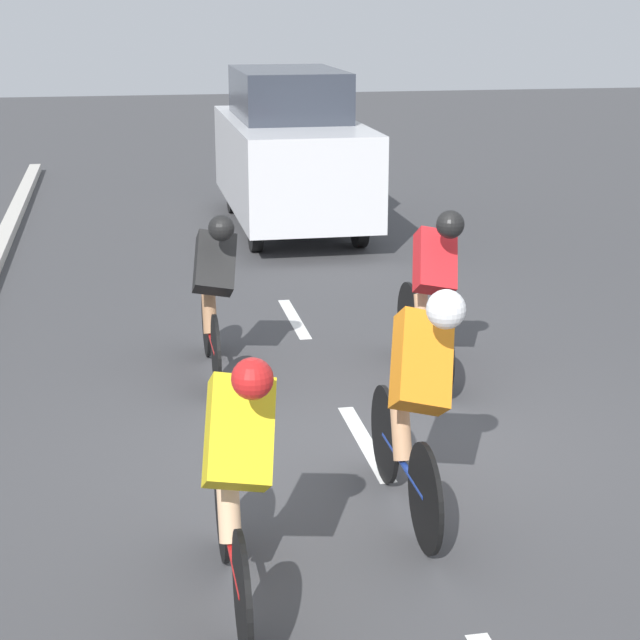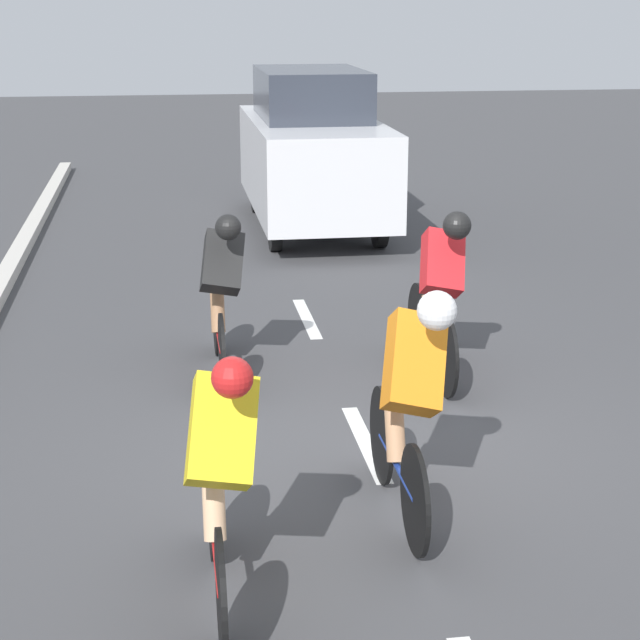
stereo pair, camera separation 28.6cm
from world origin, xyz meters
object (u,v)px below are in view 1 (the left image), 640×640
cyclist_black (214,290)px  cyclist_red (432,288)px  support_car (290,150)px  cyclist_yellow (237,476)px  cyclist_orange (417,395)px

cyclist_black → cyclist_red: (-1.79, 0.39, 0.03)m
cyclist_black → support_car: support_car is taller
cyclist_yellow → cyclist_black: bearing=-93.4°
cyclist_black → cyclist_orange: bearing=108.6°
cyclist_orange → cyclist_red: size_ratio=0.97×
cyclist_orange → support_car: size_ratio=0.38×
cyclist_black → cyclist_red: 1.83m
cyclist_orange → cyclist_yellow: cyclist_orange is taller
cyclist_black → cyclist_yellow: bearing=86.6°
cyclist_red → support_car: (0.17, -6.37, 0.30)m
cyclist_black → support_car: (-1.62, -5.98, 0.33)m
cyclist_orange → cyclist_yellow: bearing=35.4°
cyclist_yellow → cyclist_black: cyclist_yellow is taller
cyclist_orange → cyclist_red: 2.61m
cyclist_yellow → cyclist_red: cyclist_red is taller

